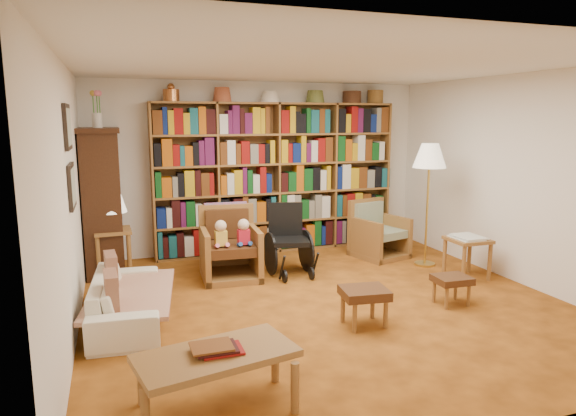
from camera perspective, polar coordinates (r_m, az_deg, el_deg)
name	(u,v)px	position (r m, az deg, el deg)	size (l,w,h in m)	color
floor	(325,303)	(5.68, 4.18, -10.47)	(5.00, 5.00, 0.00)	#AF5F1A
ceiling	(329,65)	(5.34, 4.53, 15.52)	(5.00, 5.00, 0.00)	white
wall_back	(261,167)	(7.72, -3.02, 4.55)	(5.00, 5.00, 0.00)	white
wall_front	(494,244)	(3.27, 21.95, -3.74)	(5.00, 5.00, 0.00)	white
wall_left	(68,202)	(4.96, -23.27, 0.67)	(5.00, 5.00, 0.00)	white
wall_right	(519,180)	(6.76, 24.25, 2.89)	(5.00, 5.00, 0.00)	white
bookshelf	(277,173)	(7.62, -1.21, 3.89)	(3.60, 0.30, 2.42)	brown
curio_cabinet	(102,199)	(6.96, -19.95, 0.90)	(0.50, 0.95, 2.40)	#381E0F
framed_pictures	(70,157)	(5.21, -23.08, 5.26)	(0.03, 0.52, 0.97)	black
sofa	(126,299)	(5.36, -17.51, -9.58)	(0.62, 1.58, 0.46)	beige
sofa_throw	(131,291)	(5.34, -17.00, -8.84)	(0.77, 1.45, 0.04)	beige
cushion_left	(111,269)	(5.63, -19.06, -6.38)	(0.11, 0.35, 0.35)	maroon
cushion_right	(111,290)	(4.96, -19.04, -8.59)	(0.11, 0.36, 0.36)	maroon
side_table_lamp	(113,241)	(6.78, -18.84, -3.52)	(0.45, 0.45, 0.61)	brown
table_lamp	(111,202)	(6.69, -19.08, 0.62)	(0.37, 0.37, 0.51)	gold
armchair_leather	(229,248)	(6.52, -6.59, -4.39)	(0.76, 0.80, 0.90)	brown
armchair_sage	(377,235)	(7.56, 9.82, -2.94)	(0.82, 0.83, 0.81)	brown
wheelchair	(289,242)	(6.59, 0.08, -3.79)	(0.53, 0.72, 0.90)	black
floor_lamp	(429,161)	(7.03, 15.45, 5.08)	(0.44, 0.44, 1.65)	gold
side_table_papers	(468,245)	(6.77, 19.33, -3.89)	(0.47, 0.47, 0.54)	brown
footstool_a	(364,295)	(5.05, 8.48, -9.57)	(0.48, 0.42, 0.37)	#4B2714
footstool_b	(452,281)	(5.81, 17.75, -7.77)	(0.39, 0.33, 0.31)	#4B2714
coffee_table	(216,359)	(3.67, -7.97, -16.27)	(1.16, 0.74, 0.47)	brown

